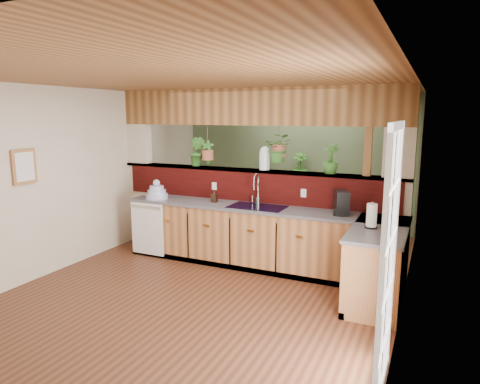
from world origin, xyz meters
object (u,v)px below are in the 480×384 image
at_px(paper_towel, 372,216).
at_px(glass_jar, 265,158).
at_px(soap_dispenser, 214,196).
at_px(coffee_maker, 341,204).
at_px(dish_stack, 157,193).
at_px(shelving_console, 284,203).
at_px(faucet, 257,188).

bearing_deg(paper_towel, glass_jar, 151.96).
xyz_separation_m(soap_dispenser, coffee_maker, (1.92, -0.02, 0.05)).
xyz_separation_m(dish_stack, coffee_maker, (2.87, 0.12, 0.05)).
relative_size(soap_dispenser, shelving_console, 0.14).
height_order(soap_dispenser, shelving_console, soap_dispenser).
bearing_deg(soap_dispenser, faucet, 10.69).
bearing_deg(glass_jar, paper_towel, -28.04).
xyz_separation_m(soap_dispenser, paper_towel, (2.38, -0.57, 0.05)).
relative_size(dish_stack, shelving_console, 0.25).
height_order(dish_stack, glass_jar, glass_jar).
bearing_deg(coffee_maker, glass_jar, 141.92).
bearing_deg(shelving_console, soap_dispenser, -117.09).
bearing_deg(coffee_maker, paper_towel, -71.41).
height_order(coffee_maker, glass_jar, glass_jar).
xyz_separation_m(soap_dispenser, glass_jar, (0.68, 0.34, 0.57)).
bearing_deg(dish_stack, faucet, 9.42).
bearing_deg(faucet, glass_jar, 81.35).
xyz_separation_m(coffee_maker, shelving_console, (-1.56, 2.26, -0.55)).
bearing_deg(shelving_console, paper_towel, -72.20).
relative_size(coffee_maker, glass_jar, 0.90).
bearing_deg(shelving_console, coffee_maker, -73.39).
relative_size(soap_dispenser, glass_jar, 0.54).
relative_size(dish_stack, coffee_maker, 1.11).
xyz_separation_m(paper_towel, glass_jar, (-1.70, 0.91, 0.52)).
distance_m(soap_dispenser, paper_towel, 2.45).
bearing_deg(soap_dispenser, glass_jar, 26.65).
xyz_separation_m(dish_stack, soap_dispenser, (0.95, 0.14, -0.00)).
bearing_deg(glass_jar, shelving_console, 99.63).
height_order(coffee_maker, paper_towel, coffee_maker).
height_order(dish_stack, coffee_maker, coffee_maker).
xyz_separation_m(coffee_maker, paper_towel, (0.46, -0.55, -0.00)).
height_order(faucet, dish_stack, faucet).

